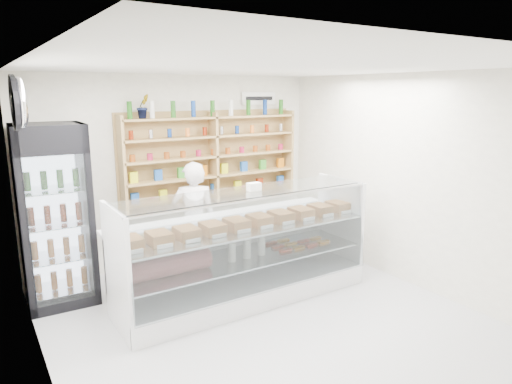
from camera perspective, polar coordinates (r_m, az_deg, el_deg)
room at (r=4.79m, az=2.27°, el=-1.54°), size 5.00×5.00×5.00m
display_counter at (r=5.80m, az=-1.50°, el=-9.65°), size 3.19×0.95×1.39m
shop_worker at (r=6.30m, az=-7.74°, el=-3.64°), size 0.71×0.60×1.65m
drinks_cooler at (r=6.01m, az=-23.82°, el=-2.65°), size 0.82×0.80×2.20m
wall_shelving at (r=6.98m, az=-5.33°, el=4.47°), size 2.84×0.28×1.33m
potted_plant at (r=6.50m, az=-13.93°, el=10.36°), size 0.22×0.19×0.33m
security_mirror at (r=5.04m, az=-27.42°, el=9.87°), size 0.15×0.50×0.50m
wall_sign at (r=7.48m, az=0.33°, el=11.63°), size 0.62×0.03×0.20m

